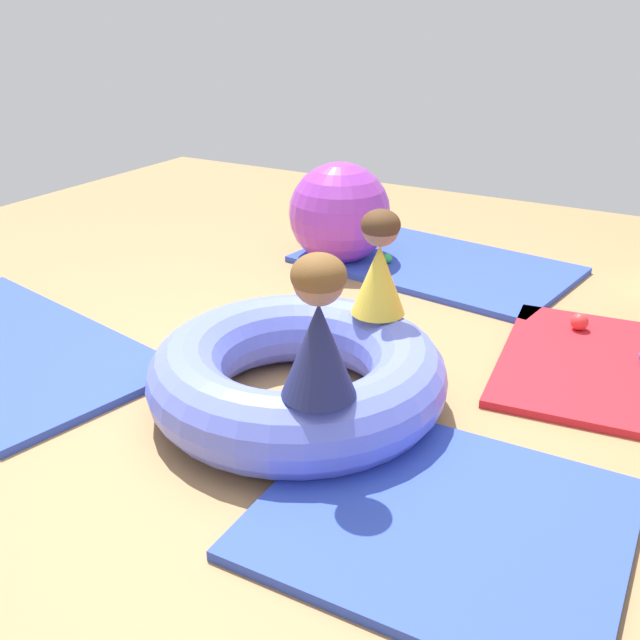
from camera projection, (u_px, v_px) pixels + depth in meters
name	position (u px, v px, depth m)	size (l,w,h in m)	color
ground_plane	(303.00, 406.00, 3.28)	(8.00, 8.00, 0.00)	#9E7549
gym_mat_near_left	(435.00, 265.00, 4.93)	(1.75, 1.07, 0.04)	#2D47B7
gym_mat_near_right	(2.00, 347.00, 3.78)	(1.86, 0.96, 0.04)	#2D47B7
gym_mat_center_rear	(443.00, 519.00, 2.55)	(1.22, 1.09, 0.04)	#2D47B7
inflatable_cushion	(297.00, 374.00, 3.20)	(1.31, 1.31, 0.34)	#6070E5
child_in_navy	(319.00, 329.00, 2.60)	(0.39, 0.39, 0.55)	navy
child_in_yellow	(379.00, 264.00, 3.30)	(0.31, 0.31, 0.49)	yellow
play_ball_green	(387.00, 258.00, 4.88)	(0.07, 0.07, 0.07)	green
play_ball_red	(580.00, 322.00, 3.91)	(0.09, 0.09, 0.09)	red
exercise_ball_large	(340.00, 213.00, 4.90)	(0.68, 0.68, 0.68)	purple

